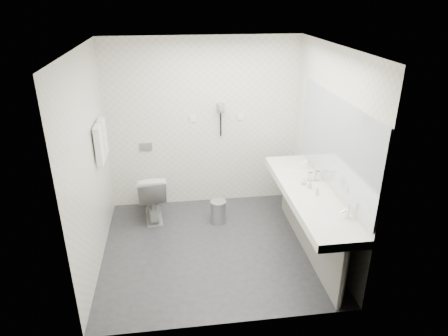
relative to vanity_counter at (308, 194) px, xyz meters
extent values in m
plane|color=#29292E|center=(-1.12, 0.20, -0.80)|extent=(2.80, 2.80, 0.00)
plane|color=white|center=(-1.12, 0.20, 1.70)|extent=(2.80, 2.80, 0.00)
plane|color=silver|center=(-1.12, 1.50, 0.45)|extent=(2.80, 0.00, 2.80)
plane|color=silver|center=(-1.12, -1.10, 0.45)|extent=(2.80, 0.00, 2.80)
plane|color=silver|center=(-2.52, 0.20, 0.45)|extent=(0.00, 2.60, 2.60)
plane|color=silver|center=(0.27, 0.20, 0.45)|extent=(0.00, 2.60, 2.60)
cube|color=white|center=(0.00, 0.00, 0.00)|extent=(0.55, 2.20, 0.10)
cube|color=gray|center=(0.02, 0.00, -0.42)|extent=(0.03, 2.15, 0.75)
cylinder|color=silver|center=(0.05, -1.04, -0.42)|extent=(0.06, 0.06, 0.75)
cylinder|color=silver|center=(0.05, 1.04, -0.42)|extent=(0.06, 0.06, 0.75)
cube|color=#B2BCC6|center=(0.26, 0.00, 0.65)|extent=(0.02, 2.20, 1.05)
ellipsoid|color=white|center=(0.00, -0.65, 0.04)|extent=(0.40, 0.31, 0.05)
ellipsoid|color=white|center=(0.00, 0.65, 0.04)|extent=(0.40, 0.31, 0.05)
cylinder|color=silver|center=(0.19, -0.65, 0.12)|extent=(0.04, 0.04, 0.15)
cylinder|color=silver|center=(0.19, 0.65, 0.12)|extent=(0.04, 0.04, 0.15)
imported|color=silver|center=(0.03, 0.07, 0.10)|extent=(0.05, 0.05, 0.09)
imported|color=silver|center=(-0.01, 0.17, 0.09)|extent=(0.10, 0.10, 0.09)
imported|color=silver|center=(0.06, -0.11, 0.10)|extent=(0.05, 0.05, 0.11)
cylinder|color=silver|center=(0.20, 0.27, 0.11)|extent=(0.07, 0.07, 0.12)
cylinder|color=silver|center=(0.10, 0.26, 0.11)|extent=(0.07, 0.07, 0.11)
imported|color=white|center=(-1.92, 1.08, -0.44)|extent=(0.47, 0.74, 0.72)
cube|color=#B2B5BA|center=(-1.98, 1.49, 0.15)|extent=(0.18, 0.02, 0.12)
cylinder|color=#B2B5BA|center=(-0.99, 0.83, -0.64)|extent=(0.26, 0.26, 0.31)
cylinder|color=#B2B5BA|center=(-0.99, 0.83, -0.48)|extent=(0.22, 0.22, 0.02)
cylinder|color=silver|center=(-2.47, 0.75, 0.75)|extent=(0.02, 0.62, 0.02)
cube|color=white|center=(-2.46, 0.61, 0.53)|extent=(0.07, 0.24, 0.48)
cube|color=white|center=(-2.46, 0.89, 0.53)|extent=(0.07, 0.24, 0.48)
cube|color=gray|center=(-0.88, 1.47, 0.70)|extent=(0.10, 0.04, 0.14)
cylinder|color=gray|center=(-0.88, 1.40, 0.73)|extent=(0.08, 0.14, 0.08)
cylinder|color=black|center=(-0.88, 1.46, 0.45)|extent=(0.02, 0.02, 0.35)
cube|color=white|center=(-1.27, 1.49, 0.55)|extent=(0.09, 0.02, 0.09)
cube|color=white|center=(-0.57, 1.49, 0.55)|extent=(0.09, 0.02, 0.09)
camera|label=1|loc=(-1.57, -4.09, 2.23)|focal=32.07mm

